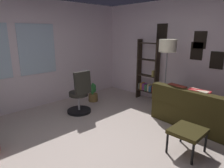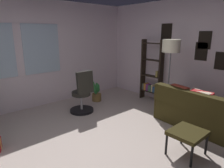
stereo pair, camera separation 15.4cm
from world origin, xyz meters
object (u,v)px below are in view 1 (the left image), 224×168
at_px(footstool, 188,132).
at_px(bookshelf, 148,74).
at_px(couch, 213,113).
at_px(office_chair, 80,97).
at_px(potted_plant, 93,93).
at_px(floor_lamp, 167,50).

height_order(footstool, bookshelf, bookshelf).
distance_m(couch, office_chair, 2.86).
bearing_deg(footstool, potted_plant, 81.08).
relative_size(couch, potted_plant, 3.22).
distance_m(couch, footstool, 1.23).
bearing_deg(footstool, bookshelf, 50.27).
xyz_separation_m(bookshelf, potted_plant, (-1.18, 0.96, -0.51)).
bearing_deg(potted_plant, floor_lamp, -65.51).
bearing_deg(bookshelf, office_chair, 165.04).
distance_m(couch, floor_lamp, 1.63).
xyz_separation_m(footstool, office_chair, (-0.28, 2.49, 0.05)).
bearing_deg(floor_lamp, bookshelf, 63.94).
bearing_deg(footstool, couch, 2.45).
height_order(footstool, office_chair, office_chair).
height_order(footstool, potted_plant, potted_plant).
xyz_separation_m(floor_lamp, potted_plant, (-0.80, 1.75, -1.25)).
bearing_deg(potted_plant, couch, -75.08).
xyz_separation_m(office_chair, potted_plant, (0.74, 0.45, -0.18)).
relative_size(couch, footstool, 3.91).
relative_size(footstool, bookshelf, 0.31).
height_order(couch, floor_lamp, floor_lamp).
relative_size(floor_lamp, potted_plant, 2.67).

